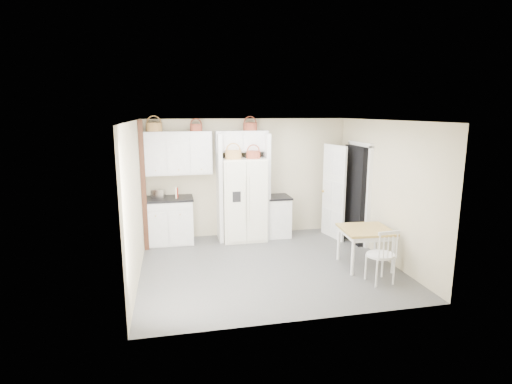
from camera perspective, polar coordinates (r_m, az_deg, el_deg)
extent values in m
plane|color=#484848|center=(7.39, 1.69, -10.43)|extent=(4.50, 4.50, 0.00)
plane|color=white|center=(6.86, 1.82, 10.16)|extent=(4.50, 4.50, 0.00)
plane|color=#B4AC89|center=(8.94, -1.29, 2.08)|extent=(4.50, 0.00, 4.50)
plane|color=#B4AC89|center=(6.85, -16.86, -1.31)|extent=(0.00, 4.00, 4.00)
plane|color=#B4AC89|center=(7.85, 17.93, 0.21)|extent=(0.00, 4.00, 4.00)
cube|color=white|center=(8.64, -1.81, -1.02)|extent=(0.92, 0.74, 1.78)
cube|color=silver|center=(8.67, -12.41, -4.10)|extent=(1.01, 0.64, 0.94)
cube|color=silver|center=(8.97, 3.09, -3.55)|extent=(0.49, 0.59, 0.87)
cube|color=olive|center=(7.50, 15.29, -7.65)|extent=(0.92, 0.92, 0.71)
cube|color=silver|center=(6.86, 17.36, -8.58)|extent=(0.49, 0.45, 0.93)
cube|color=black|center=(8.55, -12.55, -0.93)|extent=(1.06, 0.68, 0.04)
cube|color=black|center=(8.86, 3.12, -0.72)|extent=(0.53, 0.63, 0.04)
cube|color=silver|center=(8.53, -13.81, -0.24)|extent=(0.30, 0.22, 0.18)
cube|color=#9D1B0D|center=(8.45, -11.23, -0.13)|extent=(0.05, 0.15, 0.22)
cube|color=beige|center=(8.45, -11.28, -0.12)|extent=(0.05, 0.15, 0.22)
cylinder|color=olive|center=(8.50, -14.34, 8.98)|extent=(0.32, 0.32, 0.18)
cylinder|color=brown|center=(8.52, -8.55, 9.10)|extent=(0.25, 0.25, 0.15)
cylinder|color=brown|center=(8.66, -0.84, 9.34)|extent=(0.30, 0.30, 0.17)
cylinder|color=olive|center=(8.34, -3.26, 5.36)|extent=(0.34, 0.34, 0.18)
cylinder|color=brown|center=(8.42, -0.38, 5.36)|extent=(0.30, 0.30, 0.16)
cube|color=silver|center=(8.54, -11.08, 5.50)|extent=(1.40, 0.34, 0.90)
cube|color=silver|center=(8.64, -2.08, 7.27)|extent=(1.12, 0.34, 0.45)
cube|color=silver|center=(8.57, -5.25, 0.61)|extent=(0.08, 0.60, 2.30)
cube|color=silver|center=(8.75, 1.40, 0.88)|extent=(0.08, 0.60, 2.30)
cube|color=#381A14|center=(8.16, -15.76, 0.75)|extent=(0.09, 0.09, 2.60)
cube|color=black|center=(8.72, 14.06, -0.33)|extent=(0.18, 0.85, 2.05)
cube|color=white|center=(8.87, 11.03, 0.00)|extent=(0.21, 0.79, 2.05)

